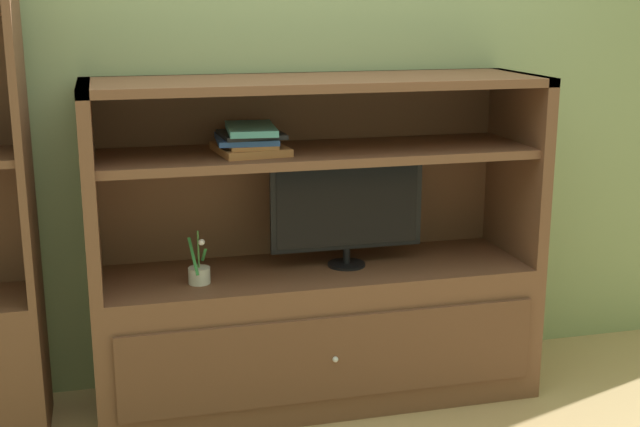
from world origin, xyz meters
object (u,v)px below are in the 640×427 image
Objects in this scene: media_console at (317,298)px; potted_plant at (199,274)px; magazine_stack at (250,140)px; tv_monitor at (347,208)px.

media_console is 0.54m from potted_plant.
magazine_stack reaches higher than potted_plant.
potted_plant is 0.57m from magazine_stack.
tv_monitor is 0.68m from potted_plant.
potted_plant is at bearing -170.47° from media_console.
tv_monitor is at bearing -4.97° from media_console.
media_console is 2.84× the size of tv_monitor.
magazine_stack is (-0.28, -0.01, 0.70)m from media_console.
media_console is at bearing 175.03° from tv_monitor.
tv_monitor is (0.13, -0.01, 0.39)m from media_console.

